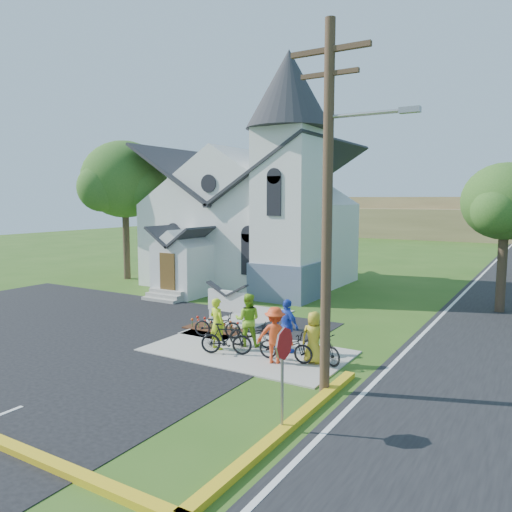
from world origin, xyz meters
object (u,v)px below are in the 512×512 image
Objects in this scene: utility_pole at (330,198)px; bike_3 at (321,347)px; cyclist_0 at (217,323)px; bike_2 at (252,334)px; bike_0 at (218,325)px; cyclist_1 at (248,320)px; bike_4 at (286,346)px; cyclist_3 at (275,335)px; bike_1 at (226,339)px; cyclist_4 at (314,337)px; church_sign at (227,302)px; cyclist_2 at (287,326)px; stop_sign at (284,357)px.

bike_3 is at bearing 117.66° from utility_pole.
cyclist_0 is 1.34m from bike_2.
bike_0 is 1.69m from cyclist_1.
bike_4 is at bearing -127.25° from bike_2.
cyclist_1 reaches higher than cyclist_3.
bike_4 is (1.81, -0.80, 0.05)m from bike_2.
bike_1 is at bearing -153.38° from bike_0.
cyclist_1 is 1.13× the size of bike_2.
cyclist_4 is (-1.30, 1.99, -4.50)m from utility_pole.
bike_2 is at bearing 147.99° from utility_pole.
church_sign is at bearing 36.13° from bike_2.
cyclist_2 is (-2.57, 2.54, -4.42)m from utility_pole.
bike_3 is at bearing 103.79° from stop_sign.
bike_0 is 4.67m from bike_3.
stop_sign reaches higher than cyclist_2.
utility_pole is 5.33× the size of cyclist_2.
cyclist_0 is at bearing 138.93° from stop_sign.
cyclist_2 is 0.99× the size of bike_4.
bike_0 is 1.78m from bike_2.
cyclist_1 is 3.09m from bike_3.
stop_sign is 1.46× the size of bike_2.
cyclist_0 is 0.98× the size of bike_0.
bike_0 is at bearing 67.69° from bike_4.
cyclist_1 is at bearing -27.60° from bike_1.
utility_pole reaches higher than bike_2.
cyclist_0 is 0.95× the size of cyclist_1.
church_sign is 0.22× the size of utility_pole.
cyclist_4 is (3.58, 0.37, -0.07)m from cyclist_0.
cyclist_0 is 3.83m from bike_3.
bike_0 is at bearing 136.37° from stop_sign.
stop_sign is 8.11m from bike_0.
cyclist_1 reaches higher than cyclist_0.
cyclist_2 is 1.02× the size of cyclist_3.
cyclist_1 reaches higher than bike_2.
stop_sign is at bearing -157.37° from bike_4.
bike_2 is 2.89m from bike_3.
cyclist_0 is 1.06× the size of bike_3.
cyclist_2 is at bearing -28.35° from church_sign.
cyclist_2 is at bearing -144.32° from cyclist_0.
utility_pole is 4.03× the size of stop_sign.
cyclist_1 is (-4.15, 2.50, -4.39)m from utility_pole.
bike_1 is at bearing 5.87° from cyclist_4.
cyclist_0 is at bearing 43.10° from cyclist_2.
utility_pole is 5.89× the size of bike_2.
cyclist_4 is (2.68, -0.50, 0.40)m from bike_2.
cyclist_2 is 1.38m from cyclist_4.
church_sign is at bearing 51.06° from bike_4.
cyclist_3 is at bearing 119.52° from cyclist_2.
church_sign is 1.16× the size of bike_4.
stop_sign reaches higher than cyclist_1.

